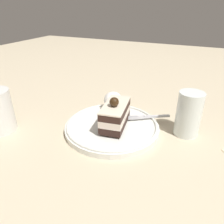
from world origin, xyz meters
The scene contains 6 objects.
ground_plane centered at (0.00, 0.00, 0.00)m, with size 2.40×2.40×0.00m, color beige.
dessert_plate centered at (0.02, -0.02, 0.01)m, with size 0.23×0.23×0.02m.
cake_slice centered at (0.03, -0.01, 0.05)m, with size 0.11×0.07×0.07m.
whipped_cream_dollop centered at (-0.05, -0.05, 0.04)m, with size 0.05×0.05×0.05m, color white.
fork centered at (-0.04, 0.05, 0.02)m, with size 0.06×0.10×0.00m.
drink_glass_far centered at (-0.03, 0.15, 0.05)m, with size 0.06×0.06×0.10m.
Camera 1 is at (0.42, 0.16, 0.28)m, focal length 34.10 mm.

